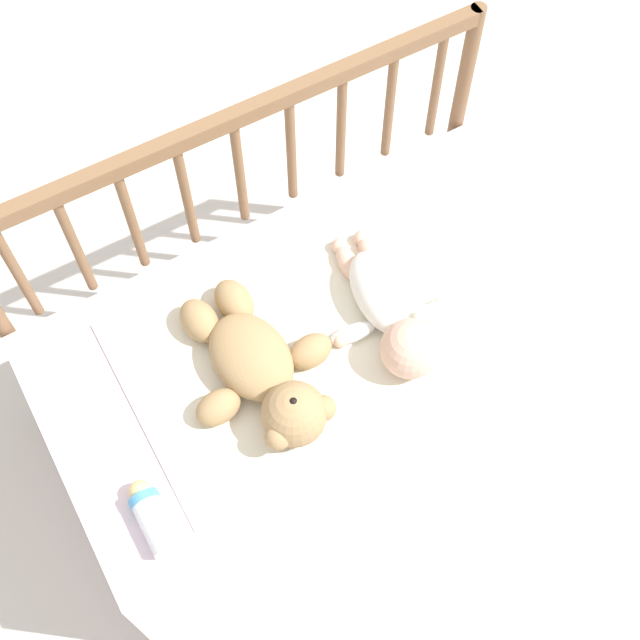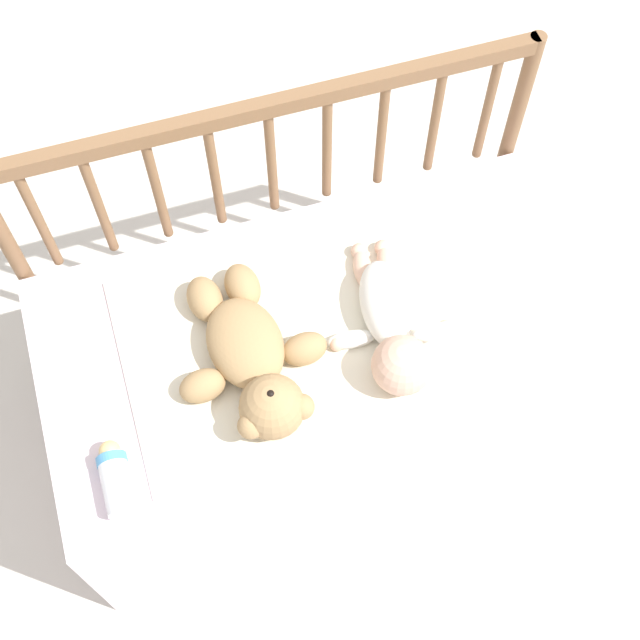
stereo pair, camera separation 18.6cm
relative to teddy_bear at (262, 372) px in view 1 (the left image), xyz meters
The scene contains 7 objects.
ground_plane 0.55m from the teddy_bear, 15.58° to the left, with size 12.00×12.00×0.00m, color silver.
crib_mattress 0.33m from the teddy_bear, 15.58° to the left, with size 1.21×0.65×0.47m.
crib_rail 0.43m from the teddy_bear, 67.94° to the left, with size 1.21×0.04×0.83m.
blanket 0.16m from the teddy_bear, 15.90° to the left, with size 0.81×0.52×0.01m.
teddy_bear is the anchor object (origin of this frame).
baby 0.30m from the teddy_bear, ahead, with size 0.27×0.40×0.13m.
baby_bottle 0.36m from the teddy_bear, 154.30° to the right, with size 0.06×0.15×0.06m.
Camera 1 is at (-0.44, -0.77, 2.17)m, focal length 50.00 mm.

